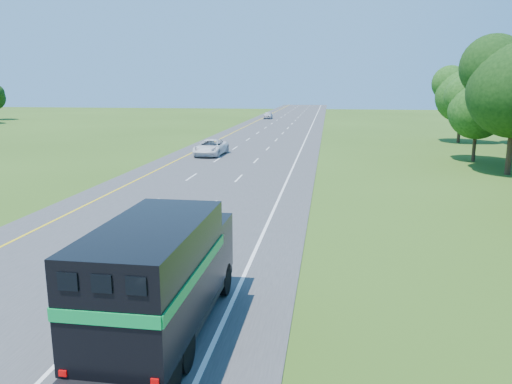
{
  "coord_description": "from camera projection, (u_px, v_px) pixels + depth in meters",
  "views": [
    {
      "loc": [
        8.43,
        1.75,
        6.91
      ],
      "look_at": [
        4.97,
        25.45,
        1.75
      ],
      "focal_mm": 35.0,
      "sensor_mm": 36.0,
      "label": 1
    }
  ],
  "objects": [
    {
      "name": "road",
      "position": [
        242.0,
        156.0,
        49.31
      ],
      "size": [
        15.0,
        260.0,
        0.04
      ],
      "primitive_type": "cube",
      "color": "#38383A",
      "rests_on": "ground"
    },
    {
      "name": "white_suv",
      "position": [
        211.0,
        147.0,
        49.55
      ],
      "size": [
        2.78,
        5.65,
        1.54
      ],
      "primitive_type": "imported",
      "rotation": [
        0.0,
        0.0,
        -0.04
      ],
      "color": "silver",
      "rests_on": "road"
    },
    {
      "name": "horse_truck",
      "position": [
        162.0,
        275.0,
        13.47
      ],
      "size": [
        2.52,
        7.77,
        3.43
      ],
      "rotation": [
        0.0,
        0.0,
        -0.01
      ],
      "color": "black",
      "rests_on": "road"
    },
    {
      "name": "far_car",
      "position": [
        268.0,
        115.0,
        103.22
      ],
      "size": [
        1.69,
        4.18,
        1.42
      ],
      "primitive_type": "imported",
      "rotation": [
        0.0,
        0.0,
        0.0
      ],
      "color": "silver",
      "rests_on": "road"
    },
    {
      "name": "lane_markings",
      "position": [
        242.0,
        156.0,
        49.3
      ],
      "size": [
        11.15,
        260.0,
        0.01
      ],
      "color": "yellow",
      "rests_on": "road"
    }
  ]
}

